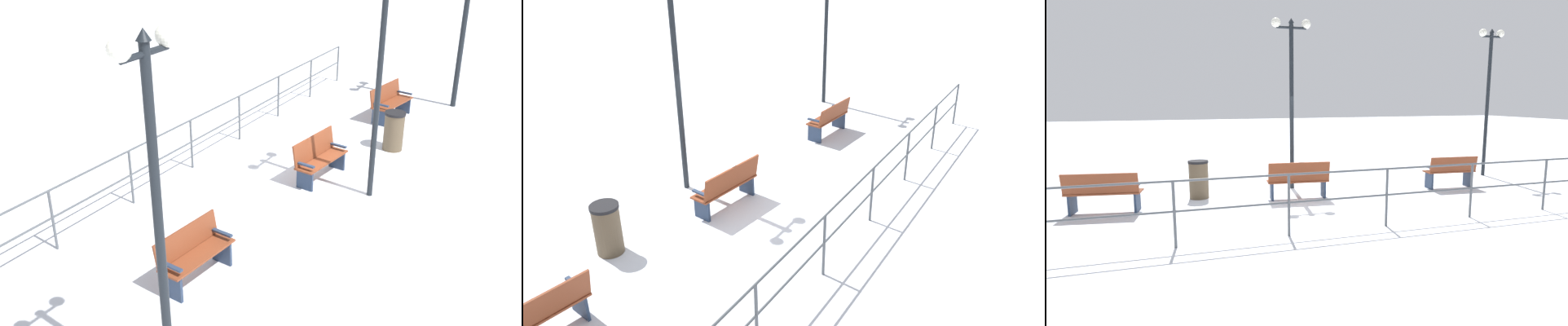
{
  "view_description": "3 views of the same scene",
  "coord_description": "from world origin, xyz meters",
  "views": [
    {
      "loc": [
        4.98,
        -10.62,
        5.67
      ],
      "look_at": [
        -0.48,
        -1.52,
        0.82
      ],
      "focal_mm": 41.42,
      "sensor_mm": 36.0,
      "label": 1
    },
    {
      "loc": [
        -5.72,
        7.42,
        5.51
      ],
      "look_at": [
        -1.14,
        -0.17,
        1.19
      ],
      "focal_mm": 37.11,
      "sensor_mm": 36.0,
      "label": 2
    },
    {
      "loc": [
        -9.56,
        2.89,
        2.45
      ],
      "look_at": [
        -0.83,
        0.07,
        1.03
      ],
      "focal_mm": 28.9,
      "sensor_mm": 36.0,
      "label": 3
    }
  ],
  "objects": [
    {
      "name": "bench_second",
      "position": [
        0.05,
        0.01,
        0.48
      ],
      "size": [
        0.65,
        1.53,
        0.93
      ],
      "rotation": [
        0.0,
        0.0,
        -0.11
      ],
      "color": "brown",
      "rests_on": "ground"
    },
    {
      "name": "bench_nearest",
      "position": [
        -0.01,
        -4.32,
        0.47
      ],
      "size": [
        0.59,
        1.42,
        0.89
      ],
      "rotation": [
        0.0,
        0.0,
        -0.08
      ],
      "color": "brown",
      "rests_on": "ground"
    },
    {
      "name": "waterfront_railing",
      "position": [
        -2.58,
        0.0,
        0.76
      ],
      "size": [
        0.05,
        13.64,
        1.14
      ],
      "color": "#4C5156",
      "rests_on": "ground"
    },
    {
      "name": "trash_bin",
      "position": [
        0.89,
        2.31,
        0.47
      ],
      "size": [
        0.49,
        0.49,
        0.94
      ],
      "color": "brown",
      "rests_on": "ground"
    },
    {
      "name": "bench_third",
      "position": [
        0.06,
        4.34,
        0.47
      ],
      "size": [
        0.75,
        1.58,
        0.91
      ],
      "rotation": [
        0.0,
        0.0,
        -0.15
      ],
      "color": "brown",
      "rests_on": "ground"
    },
    {
      "name": "ground_plane",
      "position": [
        0.0,
        0.0,
        0.0
      ],
      "size": [
        80.0,
        80.0,
        0.0
      ],
      "primitive_type": "plane",
      "color": "white",
      "rests_on": "ground"
    },
    {
      "name": "lamppost_middle",
      "position": [
        1.3,
        -0.19,
        3.03
      ],
      "size": [
        0.24,
        1.06,
        4.49
      ],
      "color": "black",
      "rests_on": "ground"
    },
    {
      "name": "lamppost_near",
      "position": [
        1.3,
        -6.54,
        3.02
      ],
      "size": [
        0.23,
        0.87,
        4.54
      ],
      "color": "black",
      "rests_on": "ground"
    }
  ]
}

